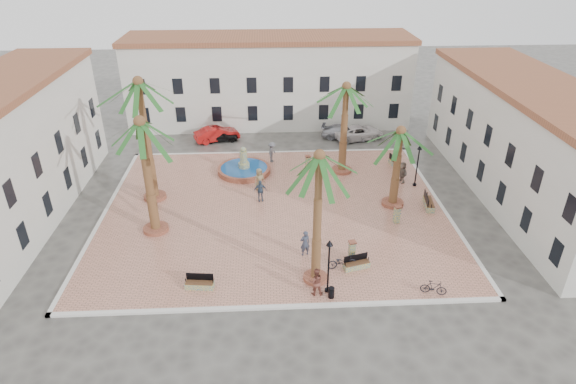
# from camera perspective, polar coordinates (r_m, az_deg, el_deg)

# --- Properties ---
(ground) EXTENTS (120.00, 120.00, 0.00)m
(ground) POSITION_cam_1_polar(r_m,az_deg,el_deg) (37.23, -1.54, -2.20)
(ground) COLOR #56544F
(ground) RESTS_ON ground
(plaza) EXTENTS (26.00, 22.00, 0.15)m
(plaza) POSITION_cam_1_polar(r_m,az_deg,el_deg) (37.20, -1.54, -2.11)
(plaza) COLOR tan
(plaza) RESTS_ON ground
(kerb_n) EXTENTS (26.30, 0.30, 0.16)m
(kerb_n) POSITION_cam_1_polar(r_m,az_deg,el_deg) (47.01, -1.91, 4.71)
(kerb_n) COLOR silver
(kerb_n) RESTS_ON ground
(kerb_s) EXTENTS (26.30, 0.30, 0.16)m
(kerb_s) POSITION_cam_1_polar(r_m,az_deg,el_deg) (28.27, -0.90, -13.46)
(kerb_s) COLOR silver
(kerb_s) RESTS_ON ground
(kerb_e) EXTENTS (0.30, 22.30, 0.16)m
(kerb_e) POSITION_cam_1_polar(r_m,az_deg,el_deg) (39.61, 17.62, -1.51)
(kerb_e) COLOR silver
(kerb_e) RESTS_ON ground
(kerb_w) EXTENTS (0.30, 22.30, 0.16)m
(kerb_w) POSITION_cam_1_polar(r_m,az_deg,el_deg) (39.19, -20.92, -2.46)
(kerb_w) COLOR silver
(kerb_w) RESTS_ON ground
(building_north) EXTENTS (30.40, 7.40, 9.50)m
(building_north) POSITION_cam_1_polar(r_m,az_deg,el_deg) (53.95, -2.21, 13.12)
(building_north) COLOR silver
(building_north) RESTS_ON ground
(building_east) EXTENTS (7.40, 26.40, 9.00)m
(building_east) POSITION_cam_1_polar(r_m,az_deg,el_deg) (42.35, 26.58, 5.39)
(building_east) COLOR silver
(building_east) RESTS_ON ground
(building_west) EXTENTS (6.40, 24.40, 10.00)m
(building_west) POSITION_cam_1_polar(r_m,az_deg,el_deg) (39.47, -30.46, 3.66)
(building_west) COLOR silver
(building_west) RESTS_ON ground
(fountain) EXTENTS (4.68, 4.68, 2.42)m
(fountain) POSITION_cam_1_polar(r_m,az_deg,el_deg) (42.92, -5.23, 2.77)
(fountain) COLOR #9D523B
(fountain) RESTS_ON plaza
(palm_nw) EXTENTS (5.76, 5.76, 9.87)m
(palm_nw) POSITION_cam_1_polar(r_m,az_deg,el_deg) (36.93, -17.14, 10.91)
(palm_nw) COLOR #9D523B
(palm_nw) RESTS_ON plaza
(palm_sw) EXTENTS (5.82, 5.82, 8.61)m
(palm_sw) POSITION_cam_1_polar(r_m,az_deg,el_deg) (32.62, -16.96, 6.41)
(palm_sw) COLOR #9D523B
(palm_sw) RESTS_ON plaza
(palm_s) EXTENTS (4.89, 4.89, 8.65)m
(palm_s) POSITION_cam_1_polar(r_m,az_deg,el_deg) (26.16, 3.70, 2.63)
(palm_s) COLOR #9D523B
(palm_s) RESTS_ON plaza
(palm_e) EXTENTS (5.56, 5.56, 6.53)m
(palm_e) POSITION_cam_1_polar(r_m,az_deg,el_deg) (36.36, 13.10, 5.83)
(palm_e) COLOR #9D523B
(palm_e) RESTS_ON plaza
(palm_ne) EXTENTS (5.74, 5.74, 8.12)m
(palm_ne) POSITION_cam_1_polar(r_m,az_deg,el_deg) (40.81, 6.88, 11.09)
(palm_ne) COLOR #9D523B
(palm_ne) RESTS_ON plaza
(bench_s) EXTENTS (1.78, 0.71, 0.92)m
(bench_s) POSITION_cam_1_polar(r_m,az_deg,el_deg) (29.75, -10.42, -10.70)
(bench_s) COLOR gray
(bench_s) RESTS_ON plaza
(bench_se) EXTENTS (1.79, 0.96, 0.90)m
(bench_se) POSITION_cam_1_polar(r_m,az_deg,el_deg) (31.11, 8.13, -8.52)
(bench_se) COLOR gray
(bench_se) RESTS_ON plaza
(bench_e) EXTENTS (0.89, 2.08, 1.06)m
(bench_e) POSITION_cam_1_polar(r_m,az_deg,el_deg) (38.83, 16.32, -1.31)
(bench_e) COLOR gray
(bench_e) RESTS_ON plaza
(bench_ne) EXTENTS (0.98, 1.98, 1.00)m
(bench_ne) POSITION_cam_1_polar(r_m,az_deg,el_deg) (44.91, 12.62, 3.32)
(bench_ne) COLOR gray
(bench_ne) RESTS_ON plaza
(lamppost_s) EXTENTS (0.40, 0.40, 3.65)m
(lamppost_s) POSITION_cam_1_polar(r_m,az_deg,el_deg) (27.78, 4.88, -7.69)
(lamppost_s) COLOR black
(lamppost_s) RESTS_ON plaza
(lamppost_e) EXTENTS (0.40, 0.40, 3.67)m
(lamppost_e) POSITION_cam_1_polar(r_m,az_deg,el_deg) (40.91, 15.18, 3.85)
(lamppost_e) COLOR black
(lamppost_e) RESTS_ON plaza
(bollard_se) EXTENTS (0.53, 0.53, 1.29)m
(bollard_se) POSITION_cam_1_polar(r_m,az_deg,el_deg) (31.70, 7.59, -6.77)
(bollard_se) COLOR gray
(bollard_se) RESTS_ON plaza
(bollard_n) EXTENTS (0.51, 0.51, 1.30)m
(bollard_n) POSITION_cam_1_polar(r_m,az_deg,el_deg) (43.21, 2.35, 3.56)
(bollard_n) COLOR gray
(bollard_n) RESTS_ON plaza
(bollard_e) EXTENTS (0.59, 0.59, 1.38)m
(bollard_e) POSITION_cam_1_polar(r_m,az_deg,el_deg) (35.99, 12.80, -2.55)
(bollard_e) COLOR gray
(bollard_e) RESTS_ON plaza
(litter_bin) EXTENTS (0.36, 0.36, 0.70)m
(litter_bin) POSITION_cam_1_polar(r_m,az_deg,el_deg) (28.67, 5.16, -11.78)
(litter_bin) COLOR black
(litter_bin) RESTS_ON plaza
(cyclist_a) EXTENTS (0.77, 0.62, 1.85)m
(cyclist_a) POSITION_cam_1_polar(r_m,az_deg,el_deg) (31.59, 2.03, -6.07)
(cyclist_a) COLOR #353C4F
(cyclist_a) RESTS_ON plaza
(bicycle_a) EXTENTS (1.90, 0.82, 0.97)m
(bicycle_a) POSITION_cam_1_polar(r_m,az_deg,el_deg) (30.85, 6.40, -8.21)
(bicycle_a) COLOR black
(bicycle_a) RESTS_ON plaza
(cyclist_b) EXTENTS (0.88, 0.68, 1.79)m
(cyclist_b) POSITION_cam_1_polar(r_m,az_deg,el_deg) (28.50, 3.32, -10.55)
(cyclist_b) COLOR brown
(cyclist_b) RESTS_ON plaza
(bicycle_b) EXTENTS (1.58, 0.87, 0.92)m
(bicycle_b) POSITION_cam_1_polar(r_m,az_deg,el_deg) (29.97, 16.88, -10.79)
(bicycle_b) COLOR black
(bicycle_b) RESTS_ON plaza
(pedestrian_fountain_a) EXTENTS (1.12, 1.00, 1.92)m
(pedestrian_fountain_a) POSITION_cam_1_polar(r_m,az_deg,el_deg) (39.51, -3.42, 1.50)
(pedestrian_fountain_a) COLOR olive
(pedestrian_fountain_a) RESTS_ON plaza
(pedestrian_fountain_b) EXTENTS (1.10, 0.60, 1.79)m
(pedestrian_fountain_b) POSITION_cam_1_polar(r_m,az_deg,el_deg) (37.91, -3.32, 0.16)
(pedestrian_fountain_b) COLOR #35475E
(pedestrian_fountain_b) RESTS_ON plaza
(pedestrian_north) EXTENTS (1.11, 1.43, 1.94)m
(pedestrian_north) POSITION_cam_1_polar(r_m,az_deg,el_deg) (44.50, -1.89, 4.76)
(pedestrian_north) COLOR #545459
(pedestrian_north) RESTS_ON plaza
(pedestrian_east) EXTENTS (0.96, 1.80, 1.85)m
(pedestrian_east) POSITION_cam_1_polar(r_m,az_deg,el_deg) (41.87, 13.40, 2.30)
(pedestrian_east) COLOR #6A5C50
(pedestrian_east) RESTS_ON plaza
(car_black) EXTENTS (3.88, 2.02, 1.26)m
(car_black) POSITION_cam_1_polar(r_m,az_deg,el_deg) (50.14, -8.09, 6.67)
(car_black) COLOR black
(car_black) RESTS_ON ground
(car_red) EXTENTS (4.82, 3.15, 1.50)m
(car_red) POSITION_cam_1_polar(r_m,az_deg,el_deg) (50.24, -8.44, 6.84)
(car_red) COLOR #B51615
(car_red) RESTS_ON ground
(car_silver) EXTENTS (5.08, 3.04, 1.38)m
(car_silver) POSITION_cam_1_polar(r_m,az_deg,el_deg) (50.65, 6.71, 7.06)
(car_silver) COLOR #A3A3AB
(car_silver) RESTS_ON ground
(car_white) EXTENTS (5.65, 3.58, 1.45)m
(car_white) POSITION_cam_1_polar(r_m,az_deg,el_deg) (50.70, 8.39, 7.01)
(car_white) COLOR silver
(car_white) RESTS_ON ground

